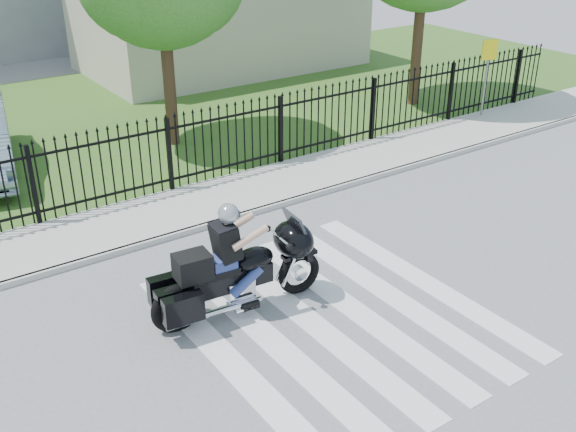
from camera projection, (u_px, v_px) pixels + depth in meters
ground at (334, 317)px, 11.02m from camera, size 120.00×120.00×0.00m
crosswalk at (334, 317)px, 11.01m from camera, size 5.00×5.50×0.01m
sidewalk at (193, 206)px, 14.68m from camera, size 40.00×2.00×0.12m
curb at (215, 223)px, 13.94m from camera, size 40.00×0.12×0.12m
grass_strip at (83, 125)px, 19.87m from camera, size 40.00×12.00×0.02m
iron_fence at (170, 157)px, 15.05m from camera, size 26.00×0.04×1.80m
building_low at (220, 20)px, 25.63m from camera, size 10.00×6.00×3.50m
motorcycle_rider at (234, 268)px, 10.82m from camera, size 3.05×1.11×2.01m
traffic_sign at (488, 62)px, 19.61m from camera, size 0.48×0.19×2.27m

